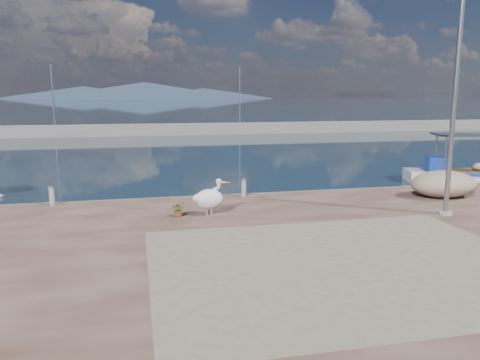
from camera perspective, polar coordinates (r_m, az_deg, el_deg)
The scene contains 12 objects.
ground at distance 13.80m, azimuth 3.45°, elevation -8.09°, with size 1400.00×1400.00×0.00m, color #162635.
quay at distance 8.56m, azimuth 15.16°, elevation -18.70°, with size 44.00×22.00×0.50m, color #48291F.
quay_patch at distance 11.32m, azimuth 12.69°, elevation -9.83°, with size 9.00×7.00×0.01m, color gray.
breakwater at distance 52.84m, azimuth -8.58°, elevation 6.13°, with size 120.00×2.20×7.50m.
mountains at distance 662.65m, azimuth -12.02°, elevation 10.53°, with size 370.00×280.00×22.00m.
boat_right at distance 26.40m, azimuth 25.64°, elevation 0.29°, with size 6.24×3.67×2.85m.
pelican at distance 15.18m, azimuth -3.73°, elevation -2.23°, with size 1.23×0.63×1.19m.
lamp_post at distance 16.36m, azimuth 24.52°, elevation 7.45°, with size 0.44×0.96×7.00m.
bollard_near at distance 17.96m, azimuth 0.45°, elevation -0.77°, with size 0.24×0.24×0.74m.
bollard_far at distance 17.78m, azimuth -21.98°, elevation -1.63°, with size 0.24×0.24×0.74m.
potted_plant at distance 15.17m, azimuth -7.48°, elevation -3.52°, with size 0.45×0.39×0.50m, color #33722D.
net_pile_c at distance 19.51m, azimuth 23.58°, elevation -0.43°, with size 2.59×1.85×1.02m, color #BCAD8C.
Camera 1 is at (-3.63, -12.58, 4.35)m, focal length 35.00 mm.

